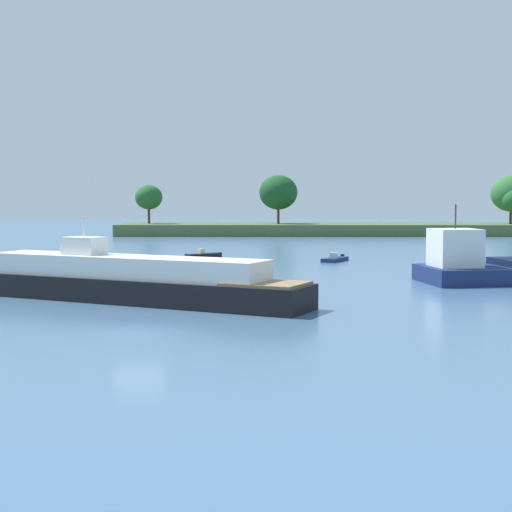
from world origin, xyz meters
TOP-DOWN VIEW (x-y plane):
  - ground_plane at (0.00, 0.00)m, footprint 400.00×400.00m
  - treeline_island at (25.64, 97.34)m, footprint 86.13×16.72m
  - white_riverboat at (-2.61, 10.79)m, footprint 23.30×13.83m
  - fishing_skiff at (-0.29, 44.01)m, footprint 3.82×3.33m
  - small_motorboat at (13.12, 40.52)m, footprint 3.11×4.44m
  - channel_buoy_red at (5.80, 17.99)m, footprint 0.70×0.70m

SIDE VIEW (x-z plane):
  - ground_plane at x=0.00m, z-range 0.00..0.00m
  - small_motorboat at x=13.12m, z-range -0.22..0.66m
  - fishing_skiff at x=-0.29m, z-range -0.22..0.81m
  - channel_buoy_red at x=5.80m, z-range -0.14..1.76m
  - white_riverboat at x=-2.61m, z-range -1.34..3.92m
  - treeline_island at x=25.64m, z-range -2.82..7.50m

